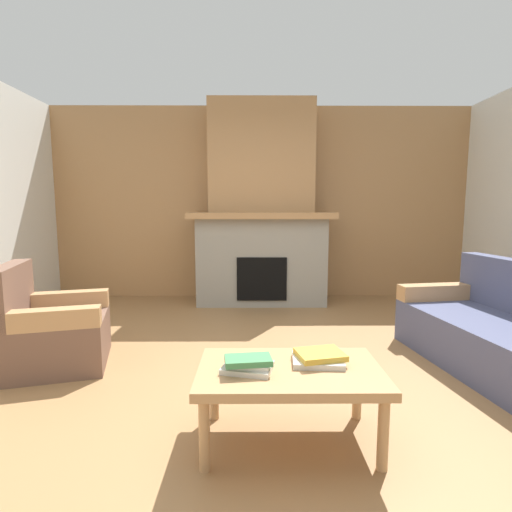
# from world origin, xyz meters

# --- Properties ---
(ground) EXTENTS (9.00, 9.00, 0.00)m
(ground) POSITION_xyz_m (0.00, 0.00, 0.00)
(ground) COLOR olive
(wall_back_wood_panel) EXTENTS (6.00, 0.12, 2.70)m
(wall_back_wood_panel) POSITION_xyz_m (0.00, 3.00, 1.35)
(wall_back_wood_panel) COLOR #A87A4C
(wall_back_wood_panel) RESTS_ON ground
(fireplace) EXTENTS (1.90, 0.82, 2.70)m
(fireplace) POSITION_xyz_m (0.00, 2.62, 1.16)
(fireplace) COLOR gray
(fireplace) RESTS_ON ground
(couch) EXTENTS (1.10, 1.91, 0.85)m
(couch) POSITION_xyz_m (1.90, 0.23, 0.29)
(couch) COLOR #474C6B
(couch) RESTS_ON ground
(armchair) EXTENTS (0.93, 0.93, 0.85)m
(armchair) POSITION_xyz_m (-1.77, 0.40, 0.29)
(armchair) COLOR brown
(armchair) RESTS_ON ground
(coffee_table) EXTENTS (1.00, 0.60, 0.43)m
(coffee_table) POSITION_xyz_m (0.09, -0.67, 0.38)
(coffee_table) COLOR tan
(coffee_table) RESTS_ON ground
(book_stack_near_edge) EXTENTS (0.30, 0.25, 0.08)m
(book_stack_near_edge) POSITION_xyz_m (-0.13, -0.71, 0.47)
(book_stack_near_edge) COLOR beige
(book_stack_near_edge) RESTS_ON coffee_table
(book_stack_center) EXTENTS (0.31, 0.25, 0.06)m
(book_stack_center) POSITION_xyz_m (0.26, -0.60, 0.46)
(book_stack_center) COLOR beige
(book_stack_center) RESTS_ON coffee_table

